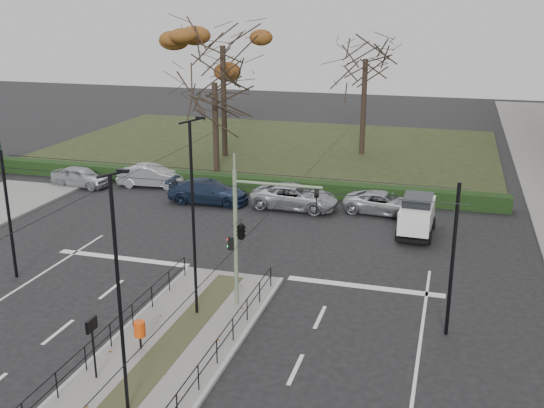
# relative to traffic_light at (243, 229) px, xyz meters

# --- Properties ---
(ground) EXTENTS (140.00, 140.00, 0.00)m
(ground) POSITION_rel_traffic_light_xyz_m (-1.50, -2.00, -3.46)
(ground) COLOR black
(ground) RESTS_ON ground
(median_island) EXTENTS (4.40, 15.00, 0.14)m
(median_island) POSITION_rel_traffic_light_xyz_m (-1.50, -4.50, -3.39)
(median_island) COLOR slate
(median_island) RESTS_ON ground
(park) EXTENTS (38.00, 26.00, 0.10)m
(park) POSITION_rel_traffic_light_xyz_m (-7.50, 30.00, -3.41)
(park) COLOR black
(park) RESTS_ON ground
(hedge) EXTENTS (38.00, 1.00, 1.00)m
(hedge) POSITION_rel_traffic_light_xyz_m (-7.50, 16.60, -2.96)
(hedge) COLOR black
(hedge) RESTS_ON ground
(median_railing) EXTENTS (4.14, 13.24, 0.92)m
(median_railing) POSITION_rel_traffic_light_xyz_m (-1.50, -4.60, -2.48)
(median_railing) COLOR black
(median_railing) RESTS_ON median_island
(catenary) EXTENTS (20.00, 34.00, 6.00)m
(catenary) POSITION_rel_traffic_light_xyz_m (-1.50, -0.38, -0.04)
(catenary) COLOR black
(catenary) RESTS_ON ground
(traffic_light) EXTENTS (3.87, 2.19, 5.70)m
(traffic_light) POSITION_rel_traffic_light_xyz_m (0.00, 0.00, 0.00)
(traffic_light) COLOR slate
(traffic_light) RESTS_ON median_island
(litter_bin) EXTENTS (0.42, 0.42, 1.07)m
(litter_bin) POSITION_rel_traffic_light_xyz_m (-2.45, -4.43, -2.55)
(litter_bin) COLOR black
(litter_bin) RESTS_ON median_island
(info_panel) EXTENTS (0.12, 0.57, 2.17)m
(info_panel) POSITION_rel_traffic_light_xyz_m (-3.00, -6.55, -1.61)
(info_panel) COLOR black
(info_panel) RESTS_ON median_island
(streetlamp_median_near) EXTENTS (0.64, 0.13, 7.61)m
(streetlamp_median_near) POSITION_rel_traffic_light_xyz_m (-1.12, -7.82, 0.55)
(streetlamp_median_near) COLOR black
(streetlamp_median_near) RESTS_ON median_island
(streetlamp_median_far) EXTENTS (0.67, 0.14, 7.97)m
(streetlamp_median_far) POSITION_rel_traffic_light_xyz_m (-1.58, -1.26, 0.74)
(streetlamp_median_far) COLOR black
(streetlamp_median_far) RESTS_ON median_island
(parked_car_first) EXTENTS (4.30, 2.00, 1.43)m
(parked_car_first) POSITION_rel_traffic_light_xyz_m (-16.75, 14.37, -2.74)
(parked_car_first) COLOR #A2A5AA
(parked_car_first) RESTS_ON ground
(parked_car_second) EXTENTS (4.76, 2.15, 1.52)m
(parked_car_second) POSITION_rel_traffic_light_xyz_m (-12.05, 15.77, -2.70)
(parked_car_second) COLOR #A2A5AA
(parked_car_second) RESTS_ON ground
(parked_car_third) EXTENTS (5.22, 2.26, 1.49)m
(parked_car_third) POSITION_rel_traffic_light_xyz_m (-6.88, 13.30, -2.71)
(parked_car_third) COLOR #1C2942
(parked_car_third) RESTS_ON ground
(parked_car_fourth) EXTENTS (5.48, 2.71, 1.49)m
(parked_car_fourth) POSITION_rel_traffic_light_xyz_m (-1.31, 13.66, -2.71)
(parked_car_fourth) COLOR #A2A5AA
(parked_car_fourth) RESTS_ON ground
(white_van) EXTENTS (1.96, 4.00, 2.18)m
(white_van) POSITION_rel_traffic_light_xyz_m (6.20, 10.97, -2.31)
(white_van) COLOR white
(white_van) RESTS_ON ground
(rust_tree) EXTENTS (7.94, 7.94, 11.67)m
(rust_tree) POSITION_rel_traffic_light_xyz_m (-10.36, 25.76, 5.50)
(rust_tree) COLOR black
(rust_tree) RESTS_ON park
(bare_tree_center) EXTENTS (6.61, 6.61, 10.35)m
(bare_tree_center) POSITION_rel_traffic_light_xyz_m (0.42, 29.66, 3.86)
(bare_tree_center) COLOR black
(bare_tree_center) RESTS_ON park
(bare_tree_near) EXTENTS (6.63, 6.63, 8.72)m
(bare_tree_near) POSITION_rel_traffic_light_xyz_m (-9.16, 20.72, 2.72)
(bare_tree_near) COLOR black
(bare_tree_near) RESTS_ON park
(parked_car_fifth) EXTENTS (4.90, 2.62, 1.31)m
(parked_car_fifth) POSITION_rel_traffic_light_xyz_m (4.03, 14.18, -2.80)
(parked_car_fifth) COLOR #A2A5AA
(parked_car_fifth) RESTS_ON ground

